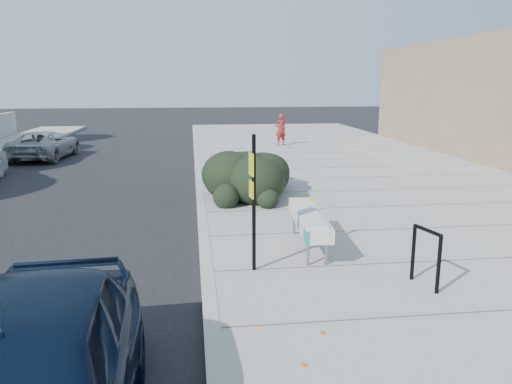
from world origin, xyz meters
TOP-DOWN VIEW (x-y plane):
  - ground at (0.00, 0.00)m, footprint 120.00×120.00m
  - sidewalk_near at (5.60, 5.00)m, footprint 11.20×50.00m
  - curb_near at (0.00, 5.00)m, footprint 0.22×50.00m
  - bench at (1.99, 1.00)m, footprint 0.67×2.44m
  - bike_rack at (3.37, -1.03)m, footprint 0.20×0.63m
  - sign_post at (0.78, -0.00)m, footprint 0.10×0.27m
  - hedge at (1.50, 6.10)m, footprint 2.41×4.06m
  - suv_silver at (-6.60, 14.82)m, footprint 2.38×4.53m
  - pedestrian at (4.29, 16.96)m, footprint 0.67×0.55m

SIDE VIEW (x-z plane):
  - ground at x=0.00m, z-range 0.00..0.00m
  - sidewalk_near at x=5.60m, z-range 0.00..0.15m
  - curb_near at x=0.00m, z-range 0.00..0.17m
  - suv_silver at x=-6.60m, z-range 0.00..1.21m
  - bike_rack at x=3.37m, z-range 0.25..1.19m
  - bench at x=1.99m, z-range 0.36..1.09m
  - hedge at x=1.50m, z-range 0.15..1.59m
  - pedestrian at x=4.29m, z-range 0.15..1.75m
  - sign_post at x=0.78m, z-range 0.32..2.64m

